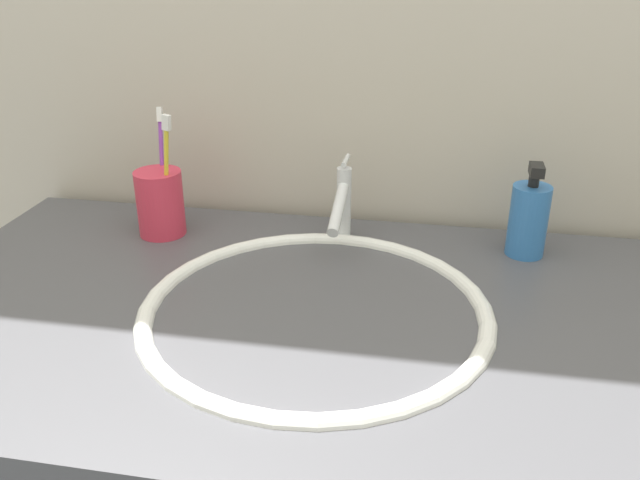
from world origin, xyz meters
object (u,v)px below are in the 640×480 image
(toothbrush_purple, at_px, (162,161))
(toothbrush_yellow, at_px, (166,169))
(toothbrush_cup, at_px, (160,203))
(soap_dispenser, at_px, (528,219))
(faucet, at_px, (342,203))

(toothbrush_purple, relative_size, toothbrush_yellow, 0.97)
(toothbrush_cup, bearing_deg, toothbrush_yellow, -29.46)
(toothbrush_cup, relative_size, soap_dispenser, 0.72)
(toothbrush_cup, relative_size, toothbrush_yellow, 0.54)
(toothbrush_cup, height_order, toothbrush_purple, toothbrush_purple)
(faucet, height_order, toothbrush_yellow, toothbrush_yellow)
(faucet, xyz_separation_m, toothbrush_cup, (-0.30, -0.02, -0.01))
(toothbrush_cup, height_order, soap_dispenser, soap_dispenser)
(soap_dispenser, bearing_deg, toothbrush_cup, -177.29)
(faucet, bearing_deg, toothbrush_purple, 177.83)
(toothbrush_cup, bearing_deg, faucet, 4.69)
(toothbrush_cup, distance_m, toothbrush_yellow, 0.07)
(toothbrush_cup, xyz_separation_m, toothbrush_purple, (-0.01, 0.04, 0.06))
(faucet, relative_size, toothbrush_yellow, 0.77)
(faucet, distance_m, toothbrush_cup, 0.30)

